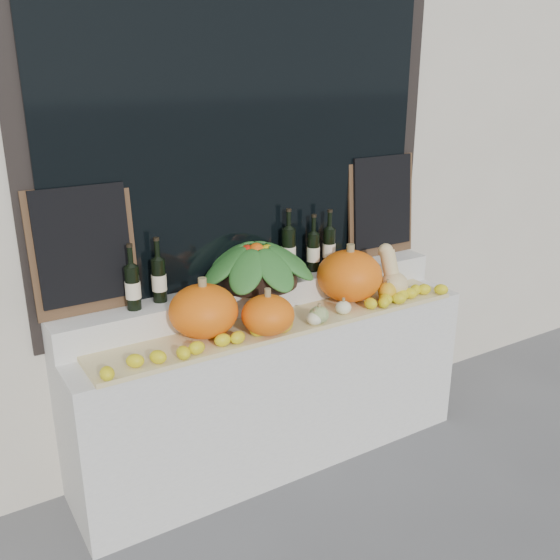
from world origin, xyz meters
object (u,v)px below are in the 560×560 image
object	(u,v)px
pumpkin_left	(204,311)
produce_bowl	(257,263)
pumpkin_right	(349,276)
butternut_squash	(392,276)
wine_bottle_tall	(289,251)

from	to	relation	value
pumpkin_left	produce_bowl	bearing A→B (deg)	25.91
pumpkin_right	produce_bowl	distance (m)	0.54
produce_bowl	pumpkin_left	bearing A→B (deg)	-154.09
pumpkin_left	pumpkin_right	size ratio (longest dim) A/B	0.92
pumpkin_left	produce_bowl	distance (m)	0.48
butternut_squash	produce_bowl	size ratio (longest dim) A/B	0.43
pumpkin_right	produce_bowl	world-z (taller)	produce_bowl
pumpkin_right	butternut_squash	bearing A→B (deg)	-15.64
produce_bowl	wine_bottle_tall	size ratio (longest dim) A/B	1.77
pumpkin_left	butternut_squash	bearing A→B (deg)	-2.78
pumpkin_right	wine_bottle_tall	world-z (taller)	wine_bottle_tall
pumpkin_right	wine_bottle_tall	xyz separation A→B (m)	(-0.26, 0.23, 0.13)
pumpkin_left	wine_bottle_tall	xyz separation A→B (m)	(0.65, 0.25, 0.14)
wine_bottle_tall	pumpkin_left	bearing A→B (deg)	-159.38
pumpkin_right	wine_bottle_tall	distance (m)	0.37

